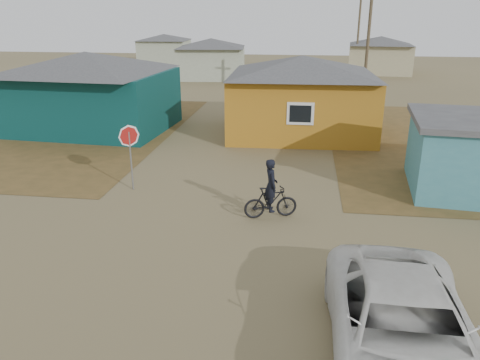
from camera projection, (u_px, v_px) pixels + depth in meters
name	position (u px, v px, depth m)	size (l,w,h in m)	color
ground	(188.00, 270.00, 11.35)	(120.00, 120.00, 0.00)	olive
house_teal	(89.00, 90.00, 24.30)	(8.93, 7.08, 4.00)	#093332
house_yellow	(302.00, 94.00, 23.39)	(7.72, 6.76, 3.90)	#A86E19
house_pale_west	(211.00, 58.00, 43.15)	(7.04, 6.15, 3.60)	#9EA68F
house_beige_east	(380.00, 54.00, 46.72)	(6.95, 6.05, 3.60)	tan
house_pale_north	(164.00, 48.00, 55.38)	(6.28, 5.81, 3.40)	#9EA68F
utility_pole_near	(368.00, 41.00, 29.62)	(1.40, 0.20, 8.00)	brown
utility_pole_far	(358.00, 31.00, 44.40)	(1.40, 0.20, 8.00)	brown
stop_sign	(129.00, 142.00, 15.92)	(0.72, 0.32, 2.32)	gray
cyclist	(271.00, 197.00, 14.05)	(1.70, 0.94, 1.85)	black
vehicle	(404.00, 332.00, 7.99)	(2.51, 5.44, 1.51)	silver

